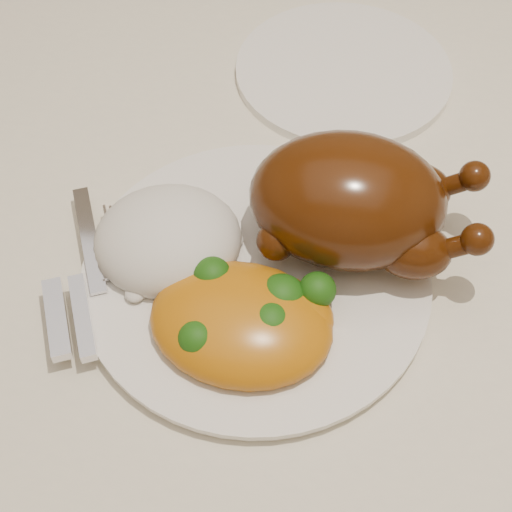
% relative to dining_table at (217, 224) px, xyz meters
% --- Properties ---
extents(floor, '(4.00, 4.00, 0.00)m').
position_rel_dining_table_xyz_m(floor, '(0.00, 0.00, -0.67)').
color(floor, '#52301C').
rests_on(floor, ground).
extents(dining_table, '(1.60, 0.90, 0.76)m').
position_rel_dining_table_xyz_m(dining_table, '(0.00, 0.00, 0.00)').
color(dining_table, brown).
rests_on(dining_table, floor).
extents(tablecloth, '(1.73, 1.03, 0.18)m').
position_rel_dining_table_xyz_m(tablecloth, '(0.00, 0.00, 0.07)').
color(tablecloth, beige).
rests_on(tablecloth, dining_table).
extents(dinner_plate, '(0.29, 0.29, 0.01)m').
position_rel_dining_table_xyz_m(dinner_plate, '(0.06, -0.13, 0.11)').
color(dinner_plate, white).
rests_on(dinner_plate, tablecloth).
extents(side_plate, '(0.25, 0.25, 0.01)m').
position_rel_dining_table_xyz_m(side_plate, '(0.11, 0.13, 0.11)').
color(side_plate, white).
rests_on(side_plate, tablecloth).
extents(roast_chicken, '(0.19, 0.12, 0.10)m').
position_rel_dining_table_xyz_m(roast_chicken, '(0.13, -0.08, 0.16)').
color(roast_chicken, '#491F07').
rests_on(roast_chicken, dinner_plate).
extents(rice_mound, '(0.14, 0.13, 0.06)m').
position_rel_dining_table_xyz_m(rice_mound, '(-0.01, -0.12, 0.13)').
color(rice_mound, white).
rests_on(rice_mound, dinner_plate).
extents(mac_and_cheese, '(0.14, 0.12, 0.05)m').
position_rel_dining_table_xyz_m(mac_and_cheese, '(0.07, -0.18, 0.13)').
color(mac_and_cheese, '#C4700C').
rests_on(mac_and_cheese, dinner_plate).
extents(cutlery, '(0.07, 0.17, 0.01)m').
position_rel_dining_table_xyz_m(cutlery, '(-0.07, -0.18, 0.12)').
color(cutlery, silver).
rests_on(cutlery, dinner_plate).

